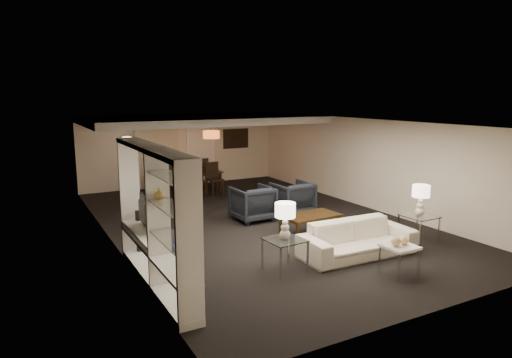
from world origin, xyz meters
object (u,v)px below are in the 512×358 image
object	(u,v)px
armchair_right	(292,198)
table_lamp_right	(420,200)
vase_blue	(178,239)
chair_fr	(200,173)
dining_table	(190,182)
sofa	(358,239)
armchair_left	(253,203)
floor_lamp	(128,167)
pendant_light	(211,135)
chair_fl	(166,176)
chair_nr	(215,179)
vase_amber	(159,194)
side_table_left	(285,255)
marble_table	(399,260)
table_lamp_left	(285,221)
chair_nl	(179,182)
side_table_right	(419,229)
chair_nm	(197,181)
coffee_table	(311,224)
floor_speaker	(140,234)
television	(143,214)

from	to	relation	value
armchair_right	table_lamp_right	size ratio (longest dim) A/B	1.44
vase_blue	chair_fr	xyz separation A→B (m)	(3.67, 8.50, -0.62)
dining_table	sofa	bearing A→B (deg)	-79.24
armchair_left	floor_lamp	distance (m)	4.80
pendant_light	chair_fl	bearing A→B (deg)	133.37
chair_nr	floor_lamp	world-z (taller)	floor_lamp
chair_nr	vase_amber	bearing A→B (deg)	-124.25
side_table_left	marble_table	bearing A→B (deg)	-32.91
marble_table	chair_nr	world-z (taller)	chair_nr
pendant_light	table_lamp_left	distance (m)	6.82
side_table_left	vase_amber	bearing A→B (deg)	176.16
table_lamp_left	table_lamp_right	size ratio (longest dim) A/B	1.00
armchair_left	chair_nl	xyz separation A→B (m)	(-0.85, 3.21, 0.08)
chair_fl	floor_lamp	distance (m)	1.35
vase_blue	side_table_right	bearing A→B (deg)	7.02
armchair_left	dining_table	size ratio (longest dim) A/B	0.49
armchair_right	side_table_right	bearing A→B (deg)	107.71
chair_nm	coffee_table	bearing A→B (deg)	-87.69
side_table_right	chair_fl	world-z (taller)	chair_fl
marble_table	floor_lamp	world-z (taller)	floor_lamp
sofa	side_table_right	size ratio (longest dim) A/B	3.64
side_table_left	table_lamp_left	world-z (taller)	table_lamp_left
table_lamp_right	vase_blue	xyz separation A→B (m)	(-5.62, -0.69, 0.20)
armchair_left	side_table_right	bearing A→B (deg)	123.74
marble_table	chair_nm	size ratio (longest dim) A/B	0.52
table_lamp_right	marble_table	size ratio (longest dim) A/B	1.24
marble_table	dining_table	distance (m)	8.30
table_lamp_left	chair_nr	xyz separation A→B (m)	(1.45, 6.51, -0.42)
coffee_table	floor_lamp	xyz separation A→B (m)	(-2.71, 5.98, 0.71)
armchair_right	chair_fr	size ratio (longest dim) A/B	0.93
sofa	chair_fr	world-z (taller)	chair_fr
floor_speaker	chair_fl	distance (m)	6.28
chair_fr	table_lamp_left	bearing A→B (deg)	75.29
sofa	chair_fl	xyz separation A→B (m)	(-1.45, 7.81, 0.17)
table_lamp_right	floor_lamp	size ratio (longest dim) A/B	0.36
floor_lamp	chair_fl	bearing A→B (deg)	10.39
television	floor_speaker	xyz separation A→B (m)	(0.08, 0.65, -0.57)
marble_table	vase_amber	distance (m)	4.34
pendant_light	coffee_table	world-z (taller)	pendant_light
chair_fl	floor_speaker	bearing A→B (deg)	64.72
sofa	vase_amber	world-z (taller)	vase_amber
television	floor_speaker	world-z (taller)	television
side_table_left	chair_nm	size ratio (longest dim) A/B	0.63
armchair_left	table_lamp_left	bearing A→B (deg)	70.43
vase_blue	pendant_light	bearing A→B (deg)	63.66
side_table_right	chair_fr	world-z (taller)	chair_fr
chair_fr	table_lamp_right	bearing A→B (deg)	99.83
pendant_light	chair_fr	bearing A→B (deg)	87.27
marble_table	chair_nr	distance (m)	7.62
sofa	floor_speaker	size ratio (longest dim) A/B	2.50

